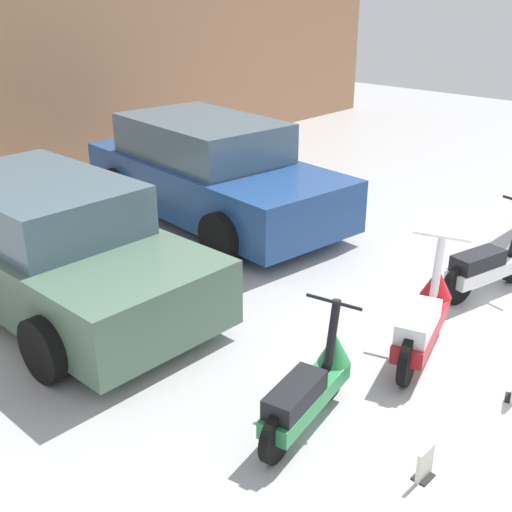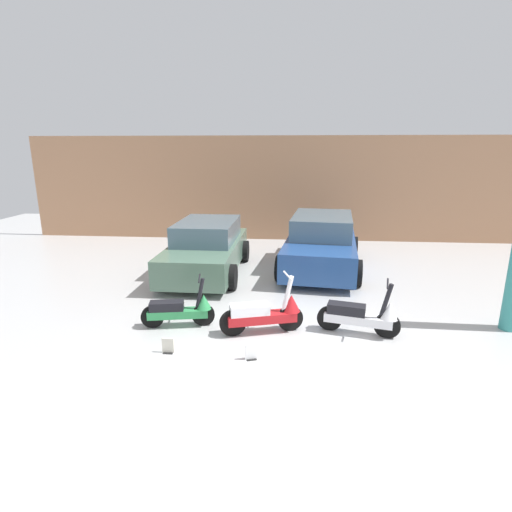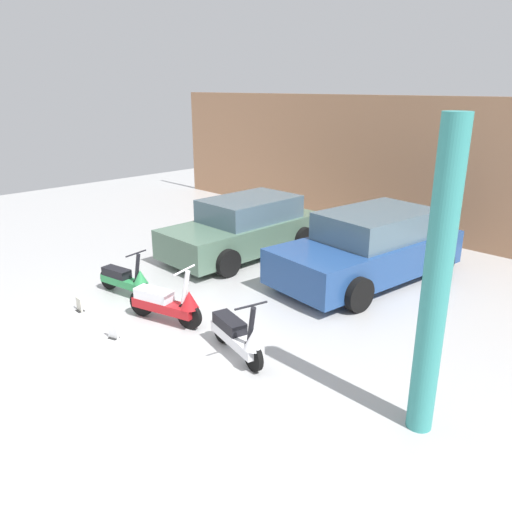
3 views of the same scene
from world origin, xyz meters
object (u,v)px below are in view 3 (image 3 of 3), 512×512
object	(u,v)px
placard_near_left_scooter	(79,305)
support_column_side	(436,285)
car_rear_center	(370,248)
scooter_front_right	(167,303)
scooter_front_center	(238,335)
car_rear_left	(245,228)
placard_near_right_scooter	(113,332)
scooter_front_left	(126,279)

from	to	relation	value
placard_near_left_scooter	support_column_side	world-z (taller)	support_column_side
car_rear_center	support_column_side	bearing A→B (deg)	47.08
scooter_front_right	scooter_front_center	world-z (taller)	scooter_front_right
car_rear_left	car_rear_center	xyz separation A→B (m)	(3.13, 0.70, 0.04)
placard_near_right_scooter	support_column_side	world-z (taller)	support_column_side
scooter_front_left	car_rear_left	world-z (taller)	car_rear_left
placard_near_right_scooter	car_rear_center	bearing A→B (deg)	74.43
car_rear_center	placard_near_left_scooter	distance (m)	5.97
scooter_front_left	support_column_side	world-z (taller)	support_column_side
placard_near_left_scooter	scooter_front_right	bearing A→B (deg)	29.74
scooter_front_right	scooter_front_center	bearing A→B (deg)	-13.50
scooter_front_left	scooter_front_center	xyz separation A→B (m)	(3.35, -0.06, 0.02)
scooter_front_center	scooter_front_left	bearing A→B (deg)	-167.27
scooter_front_left	car_rear_left	distance (m)	3.50
placard_near_left_scooter	scooter_front_center	bearing A→B (deg)	16.39
car_rear_center	car_rear_left	bearing A→B (deg)	-70.60
scooter_front_right	car_rear_left	bearing A→B (deg)	100.64
scooter_front_left	placard_near_right_scooter	distance (m)	1.84
scooter_front_left	support_column_side	distance (m)	6.33
car_rear_center	support_column_side	xyz separation A→B (m)	(3.22, -3.79, 1.16)
scooter_front_left	placard_near_right_scooter	xyz separation A→B (m)	(1.44, -1.12, -0.23)
car_rear_center	placard_near_right_scooter	bearing A→B (deg)	-8.85
scooter_front_left	placard_near_right_scooter	world-z (taller)	scooter_front_left
support_column_side	car_rear_center	bearing A→B (deg)	130.36
car_rear_left	car_rear_center	distance (m)	3.21
scooter_front_center	placard_near_right_scooter	bearing A→B (deg)	-137.11
car_rear_left	car_rear_center	bearing A→B (deg)	103.31
car_rear_center	placard_near_left_scooter	bearing A→B (deg)	-22.14
scooter_front_left	car_rear_center	world-z (taller)	car_rear_center
scooter_front_left	scooter_front_center	world-z (taller)	scooter_front_center
scooter_front_center	car_rear_left	size ratio (longest dim) A/B	0.35
scooter_front_center	car_rear_left	world-z (taller)	car_rear_left
car_rear_left	support_column_side	world-z (taller)	support_column_side
scooter_front_center	placard_near_left_scooter	bearing A→B (deg)	-149.92
car_rear_center	placard_near_right_scooter	distance (m)	5.53
scooter_front_left	scooter_front_right	xyz separation A→B (m)	(1.61, -0.14, 0.04)
scooter_front_right	car_rear_left	xyz separation A→B (m)	(-1.82, 3.61, 0.28)
support_column_side	scooter_front_right	bearing A→B (deg)	-173.37
scooter_front_center	placard_near_left_scooter	size ratio (longest dim) A/B	5.61
scooter_front_center	placard_near_left_scooter	world-z (taller)	scooter_front_center
placard_near_right_scooter	scooter_front_left	bearing A→B (deg)	142.03
placard_near_left_scooter	placard_near_right_scooter	distance (m)	1.39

